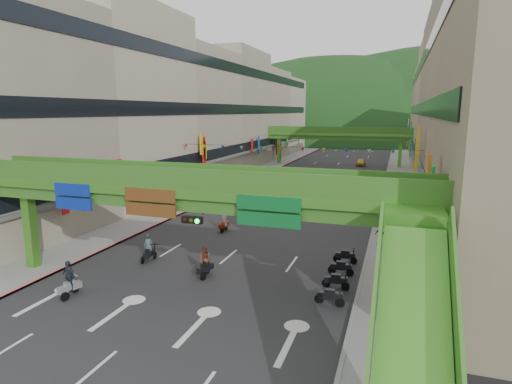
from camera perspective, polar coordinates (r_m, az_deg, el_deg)
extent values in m
plane|color=black|center=(20.37, -17.23, -18.97)|extent=(320.00, 320.00, 0.00)
cube|color=#28282B|center=(65.81, 8.87, 1.94)|extent=(18.00, 140.00, 0.02)
cube|color=gray|center=(68.47, -0.24, 2.47)|extent=(4.00, 140.00, 0.15)
cube|color=gray|center=(64.92, 18.49, 1.45)|extent=(4.00, 140.00, 0.15)
cube|color=#CC5959|center=(67.88, 1.28, 2.41)|extent=(0.20, 140.00, 0.18)
cube|color=gray|center=(64.94, 16.81, 1.56)|extent=(0.20, 140.00, 0.18)
cube|color=#9E937F|center=(70.73, -6.50, 10.33)|extent=(12.00, 95.00, 19.00)
cube|color=black|center=(68.64, -1.79, 5.95)|extent=(0.08, 90.25, 1.40)
cube|color=black|center=(68.40, -1.82, 10.96)|extent=(0.08, 90.25, 1.40)
cube|color=black|center=(68.69, -1.85, 15.98)|extent=(0.08, 90.25, 1.40)
cube|color=gray|center=(64.69, 26.18, 9.28)|extent=(12.00, 95.00, 19.00)
cube|color=black|center=(64.46, 20.44, 4.97)|extent=(0.08, 90.25, 1.40)
cube|color=black|center=(64.20, 20.80, 10.30)|extent=(0.08, 90.25, 1.40)
cube|color=black|center=(64.51, 21.16, 15.62)|extent=(0.08, 90.25, 1.40)
cube|color=#4C9E2D|center=(23.23, -9.43, 0.22)|extent=(28.00, 2.20, 0.50)
cube|color=#387223|center=(23.35, -9.38, -1.23)|extent=(28.00, 1.76, 0.70)
cube|color=#4C9E2D|center=(30.61, -27.83, -4.79)|extent=(0.60, 0.60, 4.80)
cube|color=#4C9E2D|center=(21.53, 18.23, -10.31)|extent=(0.60, 0.60, 4.80)
cube|color=#387223|center=(22.20, -10.74, 1.78)|extent=(28.00, 0.12, 1.10)
cube|color=#387223|center=(24.02, -8.33, 2.52)|extent=(28.00, 0.12, 1.10)
cube|color=#4C9E2D|center=(14.61, 20.16, -18.09)|extent=(2.20, 7.74, 5.20)
cube|color=navy|center=(26.17, -23.21, -0.68)|extent=(2.40, 0.12, 1.50)
cube|color=#593314|center=(23.18, -13.91, -1.49)|extent=(3.00, 0.12, 1.50)
cube|color=#0C5926|center=(20.50, 1.66, -2.77)|extent=(3.20, 0.12, 1.50)
cube|color=black|center=(21.98, -8.51, -3.70)|extent=(1.10, 0.28, 0.35)
cube|color=#4C9E2D|center=(80.00, 10.83, 7.56)|extent=(28.00, 2.20, 0.50)
cube|color=#387223|center=(80.04, 10.82, 7.13)|extent=(28.00, 1.76, 0.70)
cube|color=#4C9E2D|center=(82.44, 3.12, 5.49)|extent=(0.60, 0.60, 4.80)
cube|color=#4C9E2D|center=(79.52, 18.64, 4.75)|extent=(0.60, 0.60, 4.80)
cube|color=#387223|center=(78.93, 10.75, 8.10)|extent=(28.00, 0.12, 1.10)
cube|color=#387223|center=(80.99, 10.95, 8.16)|extent=(28.00, 0.12, 1.10)
ellipsoid|color=#1C4419|center=(176.34, 10.14, 7.35)|extent=(168.00, 140.00, 112.00)
ellipsoid|color=#1C4419|center=(194.94, 22.83, 7.00)|extent=(208.00, 176.00, 128.00)
cylinder|color=black|center=(45.61, 4.81, 6.01)|extent=(26.00, 0.03, 0.03)
cone|color=red|center=(50.07, -9.30, 6.04)|extent=(0.36, 0.36, 0.40)
cone|color=gold|center=(49.06, -6.94, 6.01)|extent=(0.36, 0.36, 0.40)
cone|color=#193FB2|center=(48.13, -4.48, 5.96)|extent=(0.36, 0.36, 0.40)
cone|color=silver|center=(47.29, -1.93, 5.91)|extent=(0.36, 0.36, 0.40)
cone|color=#198C33|center=(46.55, 0.71, 5.83)|extent=(0.36, 0.36, 0.40)
cone|color=orange|center=(45.91, 3.42, 5.75)|extent=(0.36, 0.36, 0.40)
cone|color=red|center=(45.38, 6.21, 5.64)|extent=(0.36, 0.36, 0.40)
cone|color=gold|center=(44.95, 9.05, 5.53)|extent=(0.36, 0.36, 0.40)
cone|color=#193FB2|center=(44.63, 11.94, 5.39)|extent=(0.36, 0.36, 0.40)
cone|color=silver|center=(44.43, 14.86, 5.24)|extent=(0.36, 0.36, 0.40)
cone|color=#198C33|center=(44.35, 17.80, 5.08)|extent=(0.36, 0.36, 0.40)
cone|color=orange|center=(44.38, 20.74, 4.90)|extent=(0.36, 0.36, 0.40)
cube|color=black|center=(29.80, -14.11, -7.95)|extent=(0.67, 1.35, 0.35)
cube|color=black|center=(29.72, -14.13, -7.50)|extent=(0.43, 0.61, 0.18)
cube|color=black|center=(30.00, -13.38, -6.79)|extent=(0.55, 0.20, 0.06)
cylinder|color=black|center=(30.24, -13.31, -8.24)|extent=(0.22, 0.51, 0.50)
cylinder|color=black|center=(29.55, -14.87, -8.77)|extent=(0.22, 0.51, 0.50)
imported|color=#4B5F65|center=(29.62, -14.16, -6.92)|extent=(0.63, 0.50, 1.53)
cube|color=black|center=(26.52, -6.78, -10.07)|extent=(0.62, 1.34, 0.35)
cube|color=black|center=(26.43, -6.80, -9.56)|extent=(0.41, 0.60, 0.18)
cube|color=black|center=(26.85, -6.55, -8.66)|extent=(0.55, 0.18, 0.06)
cylinder|color=black|center=(27.13, -6.51, -10.25)|extent=(0.21, 0.51, 0.50)
cylinder|color=black|center=(26.13, -7.04, -11.10)|extent=(0.21, 0.51, 0.50)
imported|color=brown|center=(26.32, -6.81, -8.88)|extent=(0.87, 0.74, 1.56)
cube|color=gray|center=(25.75, -23.59, -11.57)|extent=(0.66, 1.35, 0.35)
cube|color=gray|center=(25.66, -23.63, -11.06)|extent=(0.43, 0.61, 0.18)
cube|color=gray|center=(26.03, -23.11, -10.12)|extent=(0.55, 0.19, 0.06)
cylinder|color=black|center=(26.31, -22.98, -11.75)|extent=(0.22, 0.51, 0.50)
cylinder|color=black|center=(25.42, -24.12, -12.64)|extent=(0.22, 0.51, 0.50)
imported|color=#1F2931|center=(25.52, -23.70, -10.21)|extent=(1.07, 0.65, 1.71)
cube|color=maroon|center=(35.91, -4.30, -4.44)|extent=(0.47, 1.33, 0.35)
cube|color=maroon|center=(35.84, -4.30, -4.05)|extent=(0.35, 0.57, 0.18)
cube|color=maroon|center=(36.29, -4.05, -3.46)|extent=(0.55, 0.11, 0.06)
cylinder|color=black|center=(36.49, -4.03, -4.67)|extent=(0.14, 0.51, 0.50)
cylinder|color=black|center=(35.48, -4.56, -5.13)|extent=(0.14, 0.51, 0.50)
imported|color=#484751|center=(35.77, -4.31, -3.60)|extent=(0.76, 0.53, 1.48)
cube|color=black|center=(23.07, 9.79, -13.43)|extent=(1.33, 0.50, 0.35)
cube|color=black|center=(22.97, 9.81, -12.86)|extent=(0.58, 0.36, 0.18)
cube|color=black|center=(22.75, 11.19, -12.47)|extent=(0.12, 0.55, 0.06)
cylinder|color=black|center=(23.07, 11.12, -14.30)|extent=(0.51, 0.16, 0.50)
cylinder|color=black|center=(23.33, 8.42, -13.91)|extent=(0.51, 0.16, 0.50)
cube|color=black|center=(25.08, 10.58, -11.43)|extent=(1.33, 0.50, 0.35)
cube|color=black|center=(24.98, 10.60, -10.90)|extent=(0.58, 0.36, 0.18)
cube|color=black|center=(24.78, 11.87, -10.52)|extent=(0.12, 0.55, 0.06)
cylinder|color=black|center=(25.07, 11.80, -12.22)|extent=(0.51, 0.16, 0.50)
cylinder|color=black|center=(25.32, 9.33, -11.90)|extent=(0.51, 0.16, 0.50)
cube|color=black|center=(27.11, 11.24, -9.73)|extent=(1.33, 0.50, 0.35)
cube|color=black|center=(27.03, 11.26, -9.23)|extent=(0.58, 0.36, 0.18)
cube|color=black|center=(26.83, 12.43, -8.86)|extent=(0.12, 0.55, 0.06)
cylinder|color=black|center=(27.11, 12.36, -10.46)|extent=(0.51, 0.16, 0.50)
cylinder|color=black|center=(27.34, 10.08, -10.18)|extent=(0.51, 0.16, 0.50)
cube|color=black|center=(29.18, 11.81, -8.26)|extent=(1.33, 0.50, 0.35)
cube|color=black|center=(29.10, 11.82, -7.79)|extent=(0.58, 0.36, 0.18)
cube|color=black|center=(28.91, 12.91, -7.44)|extent=(0.12, 0.55, 0.06)
cylinder|color=black|center=(29.16, 12.85, -8.94)|extent=(0.51, 0.16, 0.50)
cylinder|color=black|center=(29.39, 10.73, -8.69)|extent=(0.51, 0.16, 0.50)
imported|color=#BCBAC1|center=(52.99, -0.98, 0.66)|extent=(1.99, 4.13, 1.30)
imported|color=gold|center=(81.38, 13.80, 3.89)|extent=(1.64, 3.85, 1.30)
imported|color=red|center=(44.28, 19.95, -1.84)|extent=(0.84, 0.70, 1.57)
imported|color=black|center=(33.05, 16.17, -5.82)|extent=(0.92, 0.85, 1.51)
imported|color=navy|center=(53.03, 17.17, 0.31)|extent=(0.84, 0.69, 1.54)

